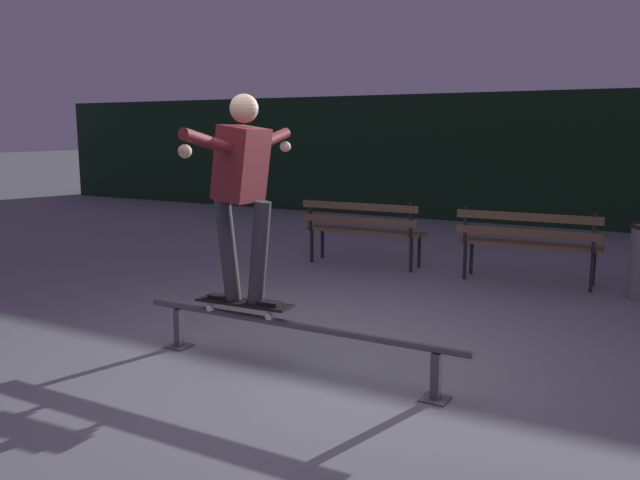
{
  "coord_description": "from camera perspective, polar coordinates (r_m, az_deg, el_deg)",
  "views": [
    {
      "loc": [
        2.42,
        -4.2,
        1.77
      ],
      "look_at": [
        -0.22,
        0.55,
        0.85
      ],
      "focal_mm": 36.6,
      "sensor_mm": 36.0,
      "label": 1
    }
  ],
  "objects": [
    {
      "name": "ground_plane",
      "position": [
        5.16,
        -0.85,
        -10.45
      ],
      "size": [
        90.0,
        90.0,
        0.0
      ],
      "primitive_type": "plane",
      "color": "slate"
    },
    {
      "name": "park_bench_left_center",
      "position": [
        7.86,
        17.74,
        0.13
      ],
      "size": [
        1.61,
        0.47,
        0.88
      ],
      "color": "black",
      "rests_on": "ground"
    },
    {
      "name": "skateboard",
      "position": [
        5.04,
        -6.63,
        -5.53
      ],
      "size": [
        0.79,
        0.24,
        0.09
      ],
      "color": "black",
      "rests_on": "grind_rail"
    },
    {
      "name": "grind_rail",
      "position": [
        4.85,
        -2.37,
        -8.04
      ],
      "size": [
        2.69,
        0.18,
        0.38
      ],
      "color": "#47474C",
      "rests_on": "ground"
    },
    {
      "name": "hedge_backdrop",
      "position": [
        13.23,
        18.67,
        6.79
      ],
      "size": [
        24.0,
        1.2,
        2.47
      ],
      "primitive_type": "cube",
      "color": "black",
      "rests_on": "ground"
    },
    {
      "name": "skateboarder",
      "position": [
        4.88,
        -6.81,
        5.14
      ],
      "size": [
        0.62,
        1.41,
        1.56
      ],
      "color": "black",
      "rests_on": "skateboard"
    },
    {
      "name": "park_bench_leftmost",
      "position": [
        8.52,
        3.71,
        1.27
      ],
      "size": [
        1.61,
        0.47,
        0.88
      ],
      "color": "black",
      "rests_on": "ground"
    }
  ]
}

